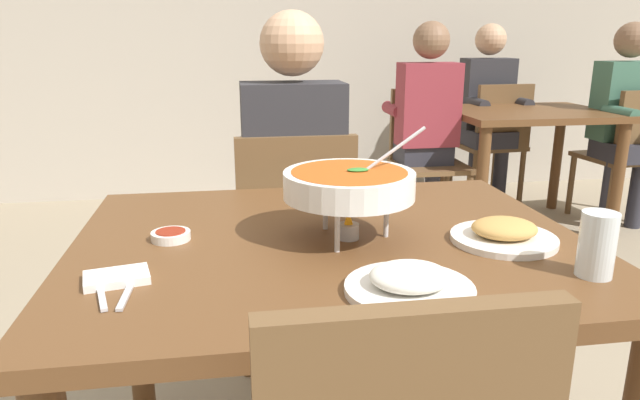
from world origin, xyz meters
name	(u,v)px	position (x,y,z in m)	size (l,w,h in m)	color
dining_table_main	(330,282)	(0.00, 0.00, 0.66)	(1.18, 0.96, 0.77)	brown
chair_diner_main	(294,235)	(0.00, 0.76, 0.51)	(0.44, 0.44, 0.90)	brown
diner_main	(292,171)	(0.00, 0.80, 0.75)	(0.40, 0.45, 1.31)	#2D2D38
curry_bowl	(349,185)	(0.04, -0.01, 0.90)	(0.33, 0.30, 0.26)	silver
rice_plate	(410,283)	(0.09, -0.32, 0.79)	(0.24, 0.24, 0.06)	white
appetizer_plate	(504,233)	(0.39, -0.09, 0.79)	(0.24, 0.24, 0.06)	white
sauce_dish	(171,235)	(-0.37, 0.04, 0.78)	(0.09, 0.09, 0.02)	white
napkin_folded	(117,278)	(-0.45, -0.18, 0.78)	(0.12, 0.08, 0.02)	white
fork_utensil	(101,291)	(-0.47, -0.23, 0.77)	(0.01, 0.17, 0.01)	silver
spoon_utensil	(129,289)	(-0.42, -0.23, 0.77)	(0.01, 0.17, 0.01)	silver
drink_glass	(597,248)	(0.47, -0.30, 0.83)	(0.07, 0.07, 0.13)	silver
dining_table_far	(527,132)	(1.67, 2.17, 0.63)	(1.00, 0.80, 0.77)	brown
chair_bg_left	(494,138)	(1.69, 2.66, 0.51)	(0.47, 0.47, 0.90)	brown
chair_bg_middle	(630,149)	(2.36, 2.10, 0.51)	(0.48, 0.48, 0.90)	brown
chair_bg_right	(426,152)	(1.02, 2.23, 0.51)	(0.44, 0.44, 0.90)	brown
patron_bg_left	(488,104)	(1.64, 2.71, 0.75)	(0.40, 0.45, 1.31)	#2D2D38
patron_bg_middle	(626,113)	(2.30, 2.10, 0.75)	(0.40, 0.45, 1.31)	#2D2D38
patron_bg_right	(425,116)	(0.98, 2.18, 0.75)	(0.40, 0.45, 1.31)	#2D2D38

